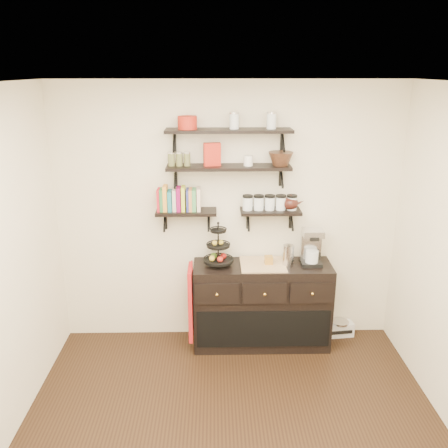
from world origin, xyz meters
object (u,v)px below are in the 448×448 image
sideboard (262,305)px  fruit_stand (219,251)px  coffee_maker (311,247)px  radio (340,328)px

sideboard → fruit_stand: bearing=179.6°
sideboard → coffee_maker: 0.80m
sideboard → fruit_stand: size_ratio=3.17×
sideboard → coffee_maker: (0.49, 0.03, 0.63)m
coffee_maker → radio: bearing=16.1°
sideboard → coffee_maker: size_ratio=3.72×
sideboard → fruit_stand: (-0.45, 0.00, 0.60)m
fruit_stand → radio: fruit_stand is taller
sideboard → radio: (0.88, 0.13, -0.37)m
sideboard → radio: size_ratio=4.66×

